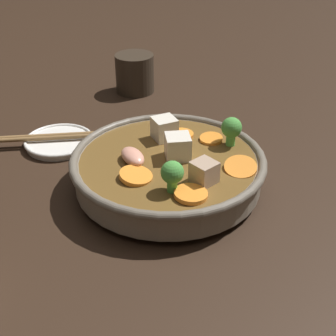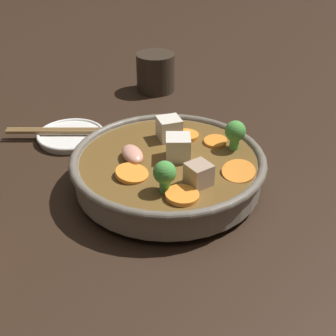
# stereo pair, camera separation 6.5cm
# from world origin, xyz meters

# --- Properties ---
(ground_plane) EXTENTS (3.00, 3.00, 0.00)m
(ground_plane) POSITION_xyz_m (0.00, 0.00, 0.00)
(ground_plane) COLOR black
(stirfry_bowl) EXTENTS (0.27, 0.27, 0.09)m
(stirfry_bowl) POSITION_xyz_m (-0.00, -0.00, 0.03)
(stirfry_bowl) COLOR slate
(stirfry_bowl) RESTS_ON ground_plane
(side_saucer) EXTENTS (0.11, 0.11, 0.01)m
(side_saucer) POSITION_xyz_m (0.07, 0.21, 0.01)
(side_saucer) COLOR white
(side_saucer) RESTS_ON ground_plane
(dark_mug) EXTENTS (0.10, 0.08, 0.08)m
(dark_mug) POSITION_xyz_m (0.32, 0.16, 0.04)
(dark_mug) COLOR #33281E
(dark_mug) RESTS_ON ground_plane
(chopsticks_pair) EXTENTS (0.10, 0.20, 0.01)m
(chopsticks_pair) POSITION_xyz_m (0.07, 0.21, 0.02)
(chopsticks_pair) COLOR olive
(chopsticks_pair) RESTS_ON side_saucer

